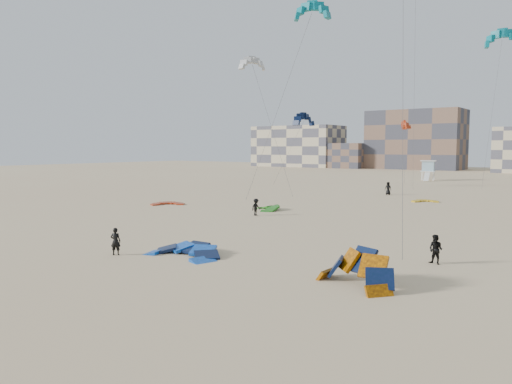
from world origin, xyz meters
The scene contains 19 objects.
ground centered at (0.00, 0.00, 0.00)m, with size 320.00×320.00×0.00m, color #CFB98B.
kite_ground_blue centered at (0.00, 1.82, 0.00)m, with size 4.97×5.10×1.18m, color blue, non-canonical shape.
kite_ground_orange centered at (11.47, 1.87, 0.00)m, with size 4.41×3.18×2.97m, color orange, non-canonical shape.
kite_ground_red centered at (-20.99, 20.63, 0.00)m, with size 3.41×3.61×0.43m, color #B4340D, non-canonical shape.
kite_ground_green centered at (-8.79, 23.44, 0.00)m, with size 3.62×3.74×1.01m, color #287E1A, non-canonical shape.
kite_ground_yellow centered at (2.40, 41.38, 0.00)m, with size 2.87×3.02×0.39m, color orange, non-canonical shape.
kitesurfer_main centered at (-3.54, -0.52, 0.86)m, with size 0.63×0.41×1.72m, color black.
kitesurfer_b centered at (13.29, 8.74, 0.86)m, with size 0.83×0.65×1.71m, color black.
kitesurfer_c centered at (-7.14, 19.22, 0.83)m, with size 1.08×0.62×1.67m, color black.
kitesurfer_e centered at (-4.72, 47.49, 0.92)m, with size 0.90×0.58×1.83m, color black.
kite_fly_teal_a centered at (-3.63, 23.73, 19.88)m, with size 9.51×4.44×20.10m.
kite_fly_grey centered at (-15.02, 29.23, 16.66)m, with size 8.52×4.35×16.88m.
kite_fly_navy centered at (-21.01, 51.53, 11.08)m, with size 4.90×10.72×11.45m.
kite_fly_teal_b centered at (7.61, 56.06, 21.37)m, with size 4.48×4.99×21.64m.
kite_fly_red centered at (-8.85, 65.51, 10.42)m, with size 5.03×10.17×10.63m.
lifeguard_tower_far centered at (-9.88, 82.15, 2.00)m, with size 3.36×5.81×4.04m.
condo_west_a centered at (-70.00, 130.00, 7.00)m, with size 30.00×15.00×14.00m, color #C4B590.
condo_west_b centered at (-30.00, 134.00, 9.00)m, with size 28.00×14.00×18.00m, color brown.
condo_fill_left centered at (-50.00, 128.00, 4.00)m, with size 12.00×10.00×8.00m, color brown.
Camera 1 is at (21.59, -20.04, 6.69)m, focal length 35.00 mm.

